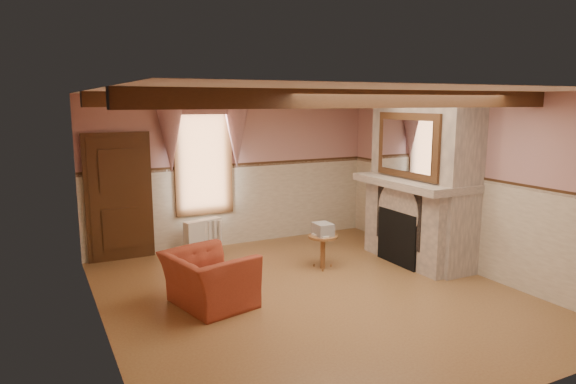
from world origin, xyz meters
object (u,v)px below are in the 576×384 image
bowl (418,177)px  oil_lamp (403,168)px  mantel_clock (385,167)px  radiator (203,236)px  side_table (323,252)px  armchair (209,279)px

bowl → oil_lamp: 0.39m
bowl → mantel_clock: 0.90m
radiator → bowl: bowl is taller
bowl → oil_lamp: (0.00, 0.38, 0.10)m
side_table → bowl: bearing=-17.0°
side_table → oil_lamp: (1.52, -0.08, 1.29)m
radiator → armchair: bearing=-122.4°
radiator → oil_lamp: 3.71m
radiator → oil_lamp: bearing=-47.9°
side_table → radiator: size_ratio=0.79×
bowl → armchair: bearing=-177.0°
armchair → oil_lamp: 3.89m
armchair → side_table: 2.23m
side_table → armchair: bearing=-163.0°
armchair → oil_lamp: (3.65, 0.57, 1.20)m
armchair → bowl: bowl is taller
side_table → radiator: (-1.46, 1.73, 0.02)m
armchair → radiator: (0.67, 2.38, -0.06)m
side_table → oil_lamp: oil_lamp is taller
bowl → side_table: bearing=163.0°
radiator → mantel_clock: bearing=-40.1°
armchair → side_table: armchair is taller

